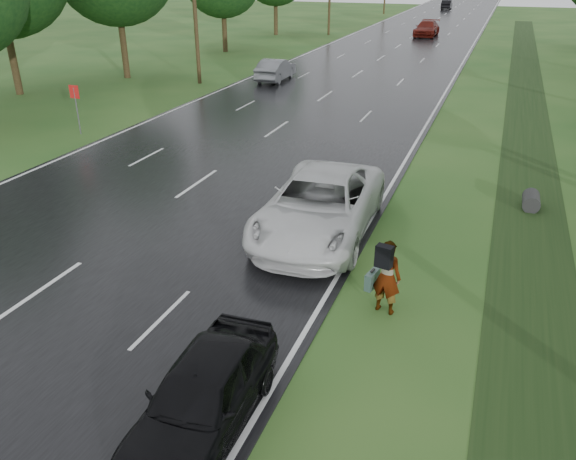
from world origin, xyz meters
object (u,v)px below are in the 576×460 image
at_px(pedestrian, 386,276).
at_px(white_pickup, 320,205).
at_px(road_sign, 75,100).
at_px(dark_sedan, 203,394).
at_px(silver_sedan, 276,70).

height_order(pedestrian, white_pickup, pedestrian).
relative_size(road_sign, dark_sedan, 0.57).
xyz_separation_m(road_sign, white_pickup, (14.00, -6.41, -0.70)).
xyz_separation_m(road_sign, dark_sedan, (14.50, -14.53, -0.91)).
bearing_deg(silver_sedan, dark_sedan, 107.30).
bearing_deg(pedestrian, silver_sedan, -51.69).
height_order(road_sign, dark_sedan, road_sign).
bearing_deg(road_sign, dark_sedan, -45.05).
xyz_separation_m(white_pickup, dark_sedan, (0.50, -8.12, -0.21)).
distance_m(pedestrian, dark_sedan, 5.19).
bearing_deg(dark_sedan, silver_sedan, 107.30).
height_order(pedestrian, dark_sedan, pedestrian).
bearing_deg(white_pickup, road_sign, 152.67).
bearing_deg(dark_sedan, pedestrian, 62.96).
height_order(white_pickup, dark_sedan, white_pickup).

